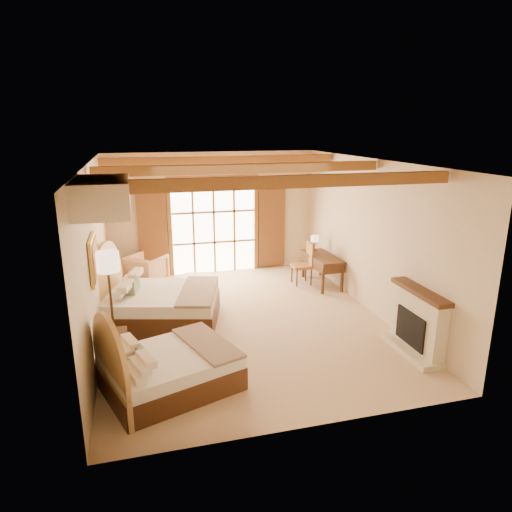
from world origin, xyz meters
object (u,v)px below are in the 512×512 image
object	(u,v)px
armchair	(146,270)
desk	(322,269)
bed_far	(153,303)
bed_near	(161,367)
nightstand	(114,347)

from	to	relation	value
armchair	desk	size ratio (longest dim) A/B	0.61
bed_far	armchair	bearing A→B (deg)	106.34
bed_near	desk	distance (m)	5.65
bed_near	nightstand	distance (m)	1.27
armchair	bed_near	bearing A→B (deg)	130.02
bed_near	nightstand	world-z (taller)	bed_near
nightstand	desk	bearing A→B (deg)	29.43
bed_far	armchair	world-z (taller)	bed_far
bed_near	bed_far	xyz separation A→B (m)	(-0.00, 2.47, 0.07)
bed_near	nightstand	xyz separation A→B (m)	(-0.71, 1.04, -0.10)
desk	bed_near	bearing A→B (deg)	-139.61
bed_near	armchair	xyz separation A→B (m)	(-0.06, 4.84, 0.02)
desk	armchair	bearing A→B (deg)	164.39
bed_far	nightstand	size ratio (longest dim) A/B	4.84
bed_near	armchair	bearing A→B (deg)	71.30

